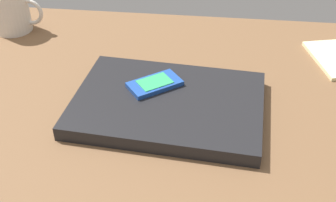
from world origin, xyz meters
The scene contains 4 objects.
desk_surface centered at (0.00, 0.00, 1.50)cm, with size 120.00×80.00×3.00cm, color brown.
laptop_closed centered at (4.42, -0.51, 4.30)cm, with size 33.80×24.09×2.59cm, color black.
cell_phone_on_laptop centered at (1.49, 3.11, 6.07)cm, with size 10.87×10.05×1.03cm.
coffee_mug centered at (-36.30, 26.83, 7.95)cm, with size 12.36×8.72×9.89cm.
Camera 1 is at (11.89, -62.42, 50.70)cm, focal length 45.85 mm.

